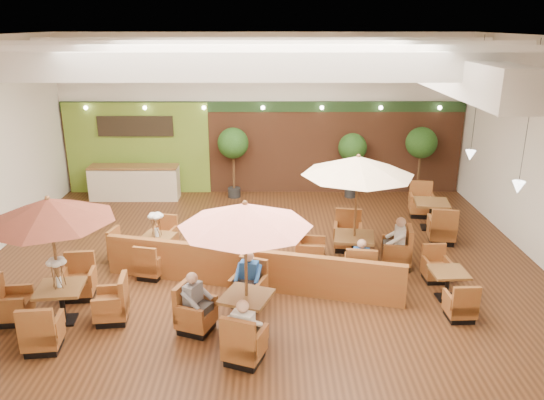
{
  "coord_description": "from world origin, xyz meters",
  "views": [
    {
      "loc": [
        0.28,
        -12.29,
        5.81
      ],
      "look_at": [
        0.3,
        0.5,
        1.5
      ],
      "focal_mm": 35.0,
      "sensor_mm": 36.0,
      "label": 1
    }
  ],
  "objects_px": {
    "table_4": "(447,285)",
    "diner_1": "(249,274)",
    "topiary_0": "(233,146)",
    "diner_4": "(397,238)",
    "table_5": "(431,215)",
    "table_3": "(149,246)",
    "diner_0": "(244,324)",
    "service_counter": "(135,183)",
    "diner_3": "(361,258)",
    "table_2": "(357,193)",
    "booth_divider": "(249,269)",
    "diner_2": "(195,297)",
    "table_0": "(53,239)",
    "topiary_1": "(352,150)",
    "topiary_2": "(421,146)",
    "table_1": "(242,239)"
  },
  "relations": [
    {
      "from": "table_4",
      "to": "diner_1",
      "type": "distance_m",
      "value": 4.38
    },
    {
      "from": "topiary_0",
      "to": "diner_4",
      "type": "xyz_separation_m",
      "value": [
        4.39,
        -5.58,
        -1.04
      ]
    },
    {
      "from": "table_5",
      "to": "table_3",
      "type": "bearing_deg",
      "value": -155.07
    },
    {
      "from": "table_5",
      "to": "diner_0",
      "type": "xyz_separation_m",
      "value": [
        -5.18,
        -6.48,
        0.35
      ]
    },
    {
      "from": "service_counter",
      "to": "table_4",
      "type": "relative_size",
      "value": 1.32
    },
    {
      "from": "diner_3",
      "to": "table_2",
      "type": "bearing_deg",
      "value": 104.03
    },
    {
      "from": "service_counter",
      "to": "booth_divider",
      "type": "distance_m",
      "value": 7.71
    },
    {
      "from": "service_counter",
      "to": "table_5",
      "type": "height_order",
      "value": "service_counter"
    },
    {
      "from": "diner_1",
      "to": "diner_2",
      "type": "bearing_deg",
      "value": 57.53
    },
    {
      "from": "table_0",
      "to": "diner_1",
      "type": "height_order",
      "value": "table_0"
    },
    {
      "from": "table_0",
      "to": "topiary_1",
      "type": "distance_m",
      "value": 10.71
    },
    {
      "from": "table_2",
      "to": "diner_3",
      "type": "bearing_deg",
      "value": -81.38
    },
    {
      "from": "topiary_1",
      "to": "diner_4",
      "type": "height_order",
      "value": "topiary_1"
    },
    {
      "from": "diner_2",
      "to": "table_5",
      "type": "bearing_deg",
      "value": 159.36
    },
    {
      "from": "diner_3",
      "to": "topiary_1",
      "type": "bearing_deg",
      "value": 97.77
    },
    {
      "from": "topiary_0",
      "to": "topiary_1",
      "type": "distance_m",
      "value": 4.06
    },
    {
      "from": "table_2",
      "to": "diner_3",
      "type": "distance_m",
      "value": 1.61
    },
    {
      "from": "service_counter",
      "to": "topiary_2",
      "type": "xyz_separation_m",
      "value": [
        9.77,
        0.2,
        1.25
      ]
    },
    {
      "from": "table_3",
      "to": "diner_3",
      "type": "height_order",
      "value": "table_3"
    },
    {
      "from": "table_2",
      "to": "table_4",
      "type": "xyz_separation_m",
      "value": [
        1.83,
        -1.59,
        -1.63
      ]
    },
    {
      "from": "service_counter",
      "to": "table_0",
      "type": "bearing_deg",
      "value": -86.76
    },
    {
      "from": "topiary_1",
      "to": "diner_3",
      "type": "xyz_separation_m",
      "value": [
        -0.73,
        -6.65,
        -0.94
      ]
    },
    {
      "from": "topiary_2",
      "to": "topiary_0",
      "type": "bearing_deg",
      "value": 180.0
    },
    {
      "from": "booth_divider",
      "to": "diner_2",
      "type": "distance_m",
      "value": 2.04
    },
    {
      "from": "topiary_1",
      "to": "table_4",
      "type": "bearing_deg",
      "value": -81.28
    },
    {
      "from": "table_3",
      "to": "diner_3",
      "type": "bearing_deg",
      "value": -2.22
    },
    {
      "from": "table_4",
      "to": "diner_2",
      "type": "relative_size",
      "value": 2.85
    },
    {
      "from": "service_counter",
      "to": "diner_3",
      "type": "distance_m",
      "value": 9.31
    },
    {
      "from": "table_4",
      "to": "diner_4",
      "type": "height_order",
      "value": "diner_4"
    },
    {
      "from": "topiary_1",
      "to": "topiary_2",
      "type": "distance_m",
      "value": 2.33
    },
    {
      "from": "service_counter",
      "to": "diner_1",
      "type": "distance_m",
      "value": 8.39
    },
    {
      "from": "table_3",
      "to": "diner_1",
      "type": "distance_m",
      "value": 3.43
    },
    {
      "from": "diner_3",
      "to": "diner_4",
      "type": "height_order",
      "value": "diner_4"
    },
    {
      "from": "booth_divider",
      "to": "table_1",
      "type": "xyz_separation_m",
      "value": [
        -0.03,
        -1.77,
        1.47
      ]
    },
    {
      "from": "topiary_0",
      "to": "topiary_1",
      "type": "height_order",
      "value": "topiary_0"
    },
    {
      "from": "table_3",
      "to": "topiary_1",
      "type": "relative_size",
      "value": 1.09
    },
    {
      "from": "table_2",
      "to": "table_5",
      "type": "xyz_separation_m",
      "value": [
        2.66,
        2.6,
        -1.54
      ]
    },
    {
      "from": "topiary_1",
      "to": "diner_0",
      "type": "distance_m",
      "value": 10.05
    },
    {
      "from": "table_3",
      "to": "topiary_0",
      "type": "relative_size",
      "value": 1.0
    },
    {
      "from": "table_5",
      "to": "diner_2",
      "type": "relative_size",
      "value": 3.65
    },
    {
      "from": "table_5",
      "to": "diner_1",
      "type": "distance_m",
      "value": 6.86
    },
    {
      "from": "table_4",
      "to": "diner_0",
      "type": "xyz_separation_m",
      "value": [
        -4.35,
        -2.28,
        0.44
      ]
    },
    {
      "from": "table_2",
      "to": "table_3",
      "type": "xyz_separation_m",
      "value": [
        -5.13,
        0.32,
        -1.51
      ]
    },
    {
      "from": "table_0",
      "to": "topiary_2",
      "type": "relative_size",
      "value": 1.1
    },
    {
      "from": "service_counter",
      "to": "table_5",
      "type": "relative_size",
      "value": 1.03
    },
    {
      "from": "table_2",
      "to": "table_4",
      "type": "bearing_deg",
      "value": -32.42
    },
    {
      "from": "diner_0",
      "to": "table_5",
      "type": "bearing_deg",
      "value": 70.05
    },
    {
      "from": "topiary_0",
      "to": "diner_2",
      "type": "distance_m",
      "value": 8.53
    },
    {
      "from": "table_5",
      "to": "diner_2",
      "type": "bearing_deg",
      "value": -129.82
    },
    {
      "from": "table_3",
      "to": "diner_2",
      "type": "xyz_separation_m",
      "value": [
        1.62,
        -3.2,
        0.32
      ]
    }
  ]
}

